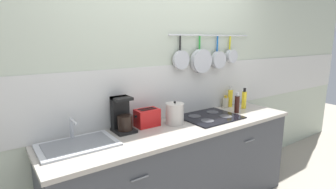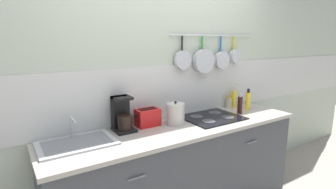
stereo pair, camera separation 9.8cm
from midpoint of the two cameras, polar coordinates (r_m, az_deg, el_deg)
name	(u,v)px [view 2 (the right image)]	position (r m, az deg, el deg)	size (l,w,h in m)	color
wall_back	(163,81)	(2.63, -0.03, 2.87)	(7.20, 0.15, 2.60)	#B2BCA8
cabinet_base	(182,173)	(2.64, 4.14, -16.62)	(2.47, 0.59, 0.87)	#3F4247
countertop	(182,128)	(2.45, 4.30, -7.33)	(2.51, 0.61, 0.03)	#A59E93
sink_basin	(77,142)	(2.15, -18.00, -9.85)	(0.57, 0.38, 0.18)	#B7BABF
coffee_maker	(122,116)	(2.33, -8.72, -4.73)	(0.17, 0.20, 0.31)	black
toaster	(148,117)	(2.44, -3.30, -5.00)	(0.23, 0.14, 0.17)	red
kettle	(175,114)	(2.48, 2.77, -4.22)	(0.17, 0.17, 0.22)	beige
cooktop	(212,117)	(2.74, 10.57, -4.91)	(0.58, 0.48, 0.01)	black
bottle_cooking_wine	(240,104)	(2.95, 16.33, -2.11)	(0.05, 0.05, 0.23)	#33140F
bottle_hot_sauce	(229,103)	(3.16, 14.00, -1.75)	(0.07, 0.07, 0.14)	#BFB799
bottle_sesame_oil	(234,98)	(3.20, 15.02, -0.79)	(0.05, 0.05, 0.25)	yellow
bottle_dish_soap	(248,100)	(3.15, 17.85, -1.19)	(0.05, 0.05, 0.24)	yellow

